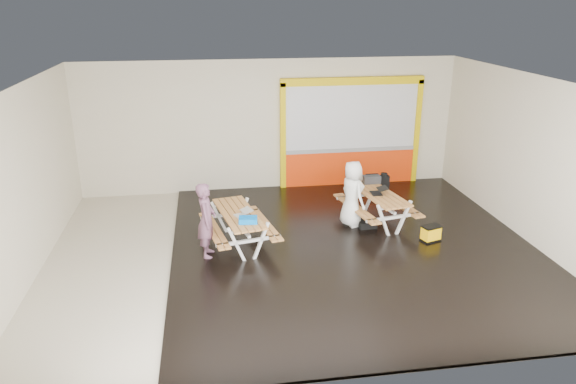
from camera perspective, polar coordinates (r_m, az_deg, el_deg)
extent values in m
cube|color=beige|center=(11.15, 0.71, -6.43)|extent=(10.00, 8.00, 0.01)
cube|color=white|center=(10.09, 0.80, 11.72)|extent=(10.00, 8.00, 0.01)
cube|color=beige|center=(14.31, -1.92, 7.04)|extent=(10.00, 0.01, 3.50)
cube|color=beige|center=(6.86, 6.34, -7.98)|extent=(10.00, 0.01, 3.50)
cube|color=beige|center=(10.88, -26.24, 0.73)|extent=(0.01, 8.00, 3.50)
cube|color=beige|center=(12.31, 24.42, 3.08)|extent=(0.01, 8.00, 3.50)
cube|color=black|center=(11.39, 6.96, -5.82)|extent=(7.50, 7.98, 0.05)
cube|color=#F43908|center=(14.98, 6.56, 2.56)|extent=(3.60, 0.12, 1.00)
cube|color=gray|center=(14.83, 6.64, 4.51)|extent=(3.60, 0.14, 0.10)
cube|color=silver|center=(14.63, 6.77, 7.96)|extent=(3.60, 0.08, 1.72)
cube|color=#E6C004|center=(14.34, -0.55, 5.84)|extent=(0.14, 0.16, 2.90)
cube|color=#E6C004|center=(15.32, 13.52, 6.21)|extent=(0.14, 0.16, 2.90)
cube|color=#E6C004|center=(14.44, 6.95, 11.67)|extent=(3.88, 0.16, 0.20)
cube|color=#BD7E40|center=(11.06, -6.68, -2.48)|extent=(0.50, 1.92, 0.04)
cube|color=#BD7E40|center=(11.08, -5.99, -2.38)|extent=(0.50, 1.92, 0.04)
cube|color=#BD7E40|center=(11.12, -5.30, -2.29)|extent=(0.50, 1.92, 0.04)
cube|color=#BD7E40|center=(11.15, -4.62, -2.20)|extent=(0.50, 1.92, 0.04)
cube|color=#BD7E40|center=(11.18, -3.94, -2.12)|extent=(0.50, 1.92, 0.04)
cube|color=white|center=(10.55, -5.52, -5.62)|extent=(0.36, 0.13, 0.77)
cube|color=white|center=(10.67, -2.90, -5.24)|extent=(0.36, 0.13, 0.77)
cube|color=white|center=(10.59, -4.21, -5.22)|extent=(1.31, 0.32, 0.06)
cube|color=white|center=(10.48, -4.24, -3.97)|extent=(0.65, 0.19, 0.06)
cube|color=white|center=(11.85, -7.35, -2.71)|extent=(0.36, 0.13, 0.77)
cube|color=white|center=(11.96, -5.01, -2.41)|extent=(0.36, 0.13, 0.77)
cube|color=white|center=(11.89, -6.18, -2.37)|extent=(1.31, 0.32, 0.06)
cube|color=white|center=(11.80, -6.23, -1.24)|extent=(0.65, 0.19, 0.06)
cube|color=white|center=(11.19, -5.27, -3.21)|extent=(0.37, 1.57, 0.06)
cube|color=#BD7E40|center=(11.11, -8.23, -4.07)|extent=(0.49, 1.92, 0.04)
cube|color=#BD7E40|center=(11.13, -7.58, -3.98)|extent=(0.49, 1.92, 0.04)
cube|color=#BD7E40|center=(11.34, -2.98, -3.35)|extent=(0.49, 1.92, 0.04)
cube|color=#BD7E40|center=(11.38, -2.35, -3.26)|extent=(0.49, 1.92, 0.04)
cube|color=#BD7E40|center=(12.23, 8.41, -0.29)|extent=(0.50, 1.94, 0.04)
cube|color=#BD7E40|center=(12.29, 8.98, -0.21)|extent=(0.50, 1.94, 0.04)
cube|color=#BD7E40|center=(12.35, 9.54, -0.14)|extent=(0.50, 1.94, 0.04)
cube|color=#BD7E40|center=(12.42, 10.10, -0.06)|extent=(0.50, 1.94, 0.04)
cube|color=#BD7E40|center=(12.49, 10.65, 0.01)|extent=(0.50, 1.94, 0.04)
cube|color=white|center=(11.77, 10.11, -3.03)|extent=(0.37, 0.13, 0.78)
cube|color=white|center=(12.01, 12.22, -2.69)|extent=(0.37, 0.13, 0.78)
cube|color=white|center=(11.87, 11.19, -2.67)|extent=(1.32, 0.32, 0.06)
cube|color=white|center=(11.78, 11.27, -1.53)|extent=(0.66, 0.18, 0.06)
cube|color=white|center=(12.97, 6.90, -0.65)|extent=(0.37, 0.13, 0.78)
cube|color=white|center=(13.20, 8.87, -0.38)|extent=(0.37, 0.13, 0.78)
cube|color=white|center=(13.07, 7.90, -0.33)|extent=(1.32, 0.32, 0.06)
cube|color=white|center=(12.98, 7.95, 0.72)|extent=(0.66, 0.18, 0.06)
cube|color=white|center=(12.42, 9.49, -0.98)|extent=(0.37, 1.58, 0.06)
cube|color=#BD7E40|center=(12.19, 6.99, -1.76)|extent=(0.49, 1.94, 0.04)
cube|color=#BD7E40|center=(12.24, 7.54, -1.68)|extent=(0.49, 1.94, 0.04)
cube|color=#BD7E40|center=(12.68, 11.33, -1.13)|extent=(0.49, 1.94, 0.04)
cube|color=#BD7E40|center=(12.75, 11.83, -1.05)|extent=(0.49, 1.94, 0.04)
imported|color=#6B435A|center=(10.72, -8.69, -2.98)|extent=(0.42, 0.60, 1.54)
imported|color=white|center=(12.08, 6.87, -0.18)|extent=(0.69, 0.85, 1.51)
cube|color=silver|center=(10.91, -5.05, -2.58)|extent=(0.30, 0.35, 0.02)
cube|color=silver|center=(10.92, -4.45, -1.95)|extent=(0.29, 0.35, 0.06)
cube|color=silver|center=(10.91, -4.47, -1.95)|extent=(0.25, 0.30, 0.05)
cube|color=black|center=(12.26, 9.37, -0.14)|extent=(0.24, 0.33, 0.02)
cube|color=black|center=(12.27, 10.04, 0.39)|extent=(0.22, 0.33, 0.06)
cube|color=silver|center=(12.27, 10.02, 0.39)|extent=(0.19, 0.29, 0.05)
cube|color=blue|center=(10.60, -4.28, -2.98)|extent=(0.38, 0.29, 0.11)
cube|color=black|center=(12.93, 8.90, 1.34)|extent=(0.42, 0.22, 0.19)
cylinder|color=black|center=(12.89, 8.93, 1.91)|extent=(0.31, 0.03, 0.02)
cube|color=black|center=(13.32, 10.16, 1.00)|extent=(0.25, 0.17, 0.36)
cylinder|color=black|center=(13.26, 10.21, 1.80)|extent=(0.16, 0.16, 0.09)
cube|color=black|center=(12.28, 8.42, -3.42)|extent=(0.40, 0.31, 0.15)
cube|color=black|center=(11.92, 14.93, -4.93)|extent=(0.45, 0.37, 0.04)
cube|color=#FDB805|center=(11.86, 14.99, -4.28)|extent=(0.43, 0.34, 0.30)
cube|color=black|center=(11.79, 15.06, -3.58)|extent=(0.45, 0.37, 0.03)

